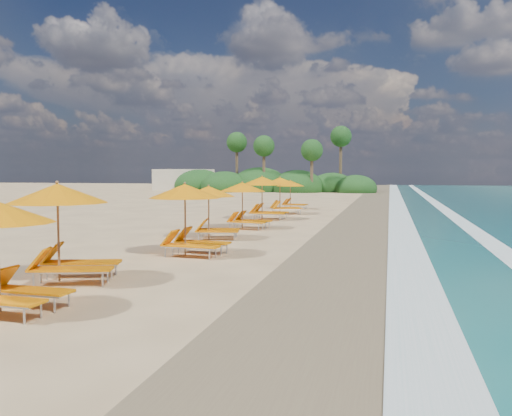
# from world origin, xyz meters

# --- Properties ---
(ground) EXTENTS (160.00, 160.00, 0.00)m
(ground) POSITION_xyz_m (0.00, 0.00, 0.00)
(ground) COLOR tan
(ground) RESTS_ON ground
(wet_sand) EXTENTS (4.00, 160.00, 0.01)m
(wet_sand) POSITION_xyz_m (4.00, 0.00, 0.01)
(wet_sand) COLOR olive
(wet_sand) RESTS_ON ground
(surf_foam) EXTENTS (4.00, 160.00, 0.01)m
(surf_foam) POSITION_xyz_m (6.70, 0.00, 0.03)
(surf_foam) COLOR white
(surf_foam) RESTS_ON ground
(station_1) EXTENTS (2.32, 2.15, 2.12)m
(station_1) POSITION_xyz_m (-1.92, -11.35, 1.19)
(station_1) COLOR olive
(station_1) RESTS_ON ground
(station_2) EXTENTS (3.01, 2.93, 2.39)m
(station_2) POSITION_xyz_m (-2.46, -8.62, 1.34)
(station_2) COLOR olive
(station_2) RESTS_ON ground
(station_3) EXTENTS (2.58, 2.42, 2.27)m
(station_3) POSITION_xyz_m (-1.05, -4.20, 1.27)
(station_3) COLOR olive
(station_3) RESTS_ON ground
(station_4) EXTENTS (2.53, 2.43, 2.09)m
(station_4) POSITION_xyz_m (-1.66, -0.20, 1.17)
(station_4) COLOR olive
(station_4) RESTS_ON ground
(station_5) EXTENTS (2.54, 2.42, 2.15)m
(station_5) POSITION_xyz_m (-1.38, 3.59, 1.21)
(station_5) COLOR olive
(station_5) RESTS_ON ground
(station_6) EXTENTS (2.62, 2.44, 2.37)m
(station_6) POSITION_xyz_m (-1.54, 8.24, 1.33)
(station_6) COLOR olive
(station_6) RESTS_ON ground
(station_7) EXTENTS (2.94, 2.91, 2.27)m
(station_7) POSITION_xyz_m (-1.34, 12.06, 1.27)
(station_7) COLOR olive
(station_7) RESTS_ON ground
(station_8) EXTENTS (2.27, 2.13, 2.00)m
(station_8) POSITION_xyz_m (-1.51, 16.32, 1.12)
(station_8) COLOR olive
(station_8) RESTS_ON ground
(treeline) EXTENTS (25.80, 8.80, 9.74)m
(treeline) POSITION_xyz_m (-9.94, 45.51, 1.00)
(treeline) COLOR #163D14
(treeline) RESTS_ON ground
(beach_building) EXTENTS (7.00, 5.00, 2.80)m
(beach_building) POSITION_xyz_m (-22.00, 48.00, 1.40)
(beach_building) COLOR beige
(beach_building) RESTS_ON ground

